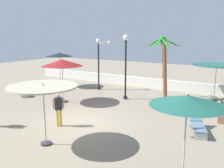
{
  "coord_description": "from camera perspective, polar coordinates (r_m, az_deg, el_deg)",
  "views": [
    {
      "loc": [
        7.76,
        -9.21,
        4.37
      ],
      "look_at": [
        0.0,
        3.43,
        1.4
      ],
      "focal_mm": 38.74,
      "sensor_mm": 36.0,
      "label": 1
    }
  ],
  "objects": [
    {
      "name": "patio_umbrella_3",
      "position": [
        9.83,
        -15.97,
        -1.08
      ],
      "size": [
        2.72,
        2.72,
        2.56
      ],
      "color": "#333338",
      "rests_on": "ground_plane"
    },
    {
      "name": "palm_tree_1",
      "position": [
        16.8,
        12.1,
        5.79
      ],
      "size": [
        2.59,
        2.65,
        4.37
      ],
      "color": "brown",
      "rests_on": "ground_plane"
    },
    {
      "name": "seagull_0",
      "position": [
        10.07,
        -0.75,
        9.73
      ],
      "size": [
        0.81,
        0.67,
        0.16
      ],
      "color": "white"
    },
    {
      "name": "lamp_post_1",
      "position": [
        19.66,
        -3.2,
        6.31
      ],
      "size": [
        0.39,
        0.39,
        4.15
      ],
      "color": "black",
      "rests_on": "ground_plane"
    },
    {
      "name": "lounge_chair_1",
      "position": [
        11.86,
        19.54,
        -8.95
      ],
      "size": [
        1.19,
        1.95,
        0.84
      ],
      "color": "#B7B7BC",
      "rests_on": "ground_plane"
    },
    {
      "name": "patio_umbrella_4",
      "position": [
        17.67,
        23.45,
        3.94
      ],
      "size": [
        3.09,
        3.09,
        2.57
      ],
      "color": "#333338",
      "rests_on": "ground_plane"
    },
    {
      "name": "ground_plane",
      "position": [
        12.81,
        -8.14,
        -8.74
      ],
      "size": [
        56.0,
        56.0,
        0.0
      ],
      "primitive_type": "plane",
      "color": "gray"
    },
    {
      "name": "patio_umbrella_1",
      "position": [
        7.33,
        17.33,
        -4.01
      ],
      "size": [
        2.22,
        2.22,
        2.75
      ],
      "color": "#333338",
      "rests_on": "ground_plane"
    },
    {
      "name": "patio_umbrella_0",
      "position": [
        21.29,
        -12.31,
        6.7
      ],
      "size": [
        2.31,
        2.31,
        2.99
      ],
      "color": "#333338",
      "rests_on": "ground_plane"
    },
    {
      "name": "guest_1",
      "position": [
        12.06,
        -12.51,
        -5.13
      ],
      "size": [
        0.42,
        0.43,
        1.67
      ],
      "color": "gold",
      "rests_on": "ground_plane"
    },
    {
      "name": "lounge_chair_0",
      "position": [
        19.2,
        -19.72,
        -1.27
      ],
      "size": [
        1.75,
        1.64,
        0.82
      ],
      "color": "#B7B7BC",
      "rests_on": "ground_plane"
    },
    {
      "name": "boundary_wall",
      "position": [
        20.9,
        9.17,
        0.24
      ],
      "size": [
        25.2,
        0.3,
        0.81
      ],
      "primitive_type": "cube",
      "color": "silver",
      "rests_on": "ground_plane"
    },
    {
      "name": "lamp_post_2",
      "position": [
        16.57,
        3.26,
        6.35
      ],
      "size": [
        0.42,
        0.42,
        4.44
      ],
      "color": "black",
      "rests_on": "ground_plane"
    },
    {
      "name": "patio_umbrella_2",
      "position": [
        16.11,
        -11.7,
        4.87
      ],
      "size": [
        2.68,
        2.68,
        2.91
      ],
      "color": "#333338",
      "rests_on": "ground_plane"
    }
  ]
}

